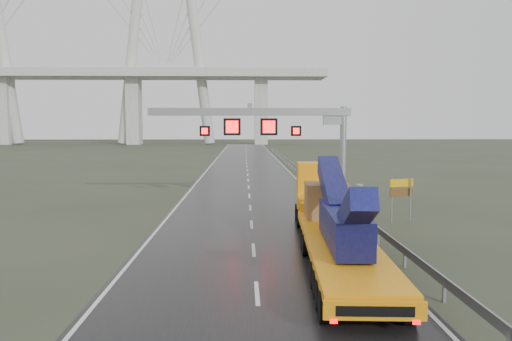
{
  "coord_description": "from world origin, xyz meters",
  "views": [
    {
      "loc": [
        -0.44,
        -18.71,
        5.75
      ],
      "look_at": [
        0.26,
        9.93,
        3.2
      ],
      "focal_mm": 35.0,
      "sensor_mm": 36.0,
      "label": 1
    }
  ],
  "objects_px": {
    "exit_sign_pair": "(401,192)",
    "striped_barrier": "(332,197)",
    "heavy_haul_truck": "(329,212)",
    "sign_gantry": "(278,128)"
  },
  "relations": [
    {
      "from": "heavy_haul_truck",
      "to": "exit_sign_pair",
      "type": "relative_size",
      "value": 6.87
    },
    {
      "from": "sign_gantry",
      "to": "striped_barrier",
      "type": "height_order",
      "value": "sign_gantry"
    },
    {
      "from": "sign_gantry",
      "to": "exit_sign_pair",
      "type": "distance_m",
      "value": 10.85
    },
    {
      "from": "heavy_haul_truck",
      "to": "striped_barrier",
      "type": "bearing_deg",
      "value": 82.26
    },
    {
      "from": "exit_sign_pair",
      "to": "striped_barrier",
      "type": "distance_m",
      "value": 7.37
    },
    {
      "from": "sign_gantry",
      "to": "exit_sign_pair",
      "type": "height_order",
      "value": "sign_gantry"
    },
    {
      "from": "sign_gantry",
      "to": "heavy_haul_truck",
      "type": "height_order",
      "value": "sign_gantry"
    },
    {
      "from": "exit_sign_pair",
      "to": "striped_barrier",
      "type": "relative_size",
      "value": 2.3
    },
    {
      "from": "heavy_haul_truck",
      "to": "exit_sign_pair",
      "type": "distance_m",
      "value": 7.65
    },
    {
      "from": "striped_barrier",
      "to": "sign_gantry",
      "type": "bearing_deg",
      "value": 166.46
    }
  ]
}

